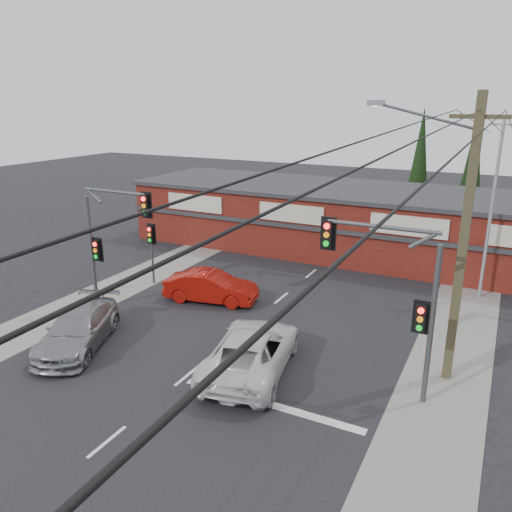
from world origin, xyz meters
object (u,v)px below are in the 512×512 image
at_px(utility_pole, 460,234).
at_px(shop_building, 328,217).
at_px(silver_suv, 78,329).
at_px(white_suv, 252,350).
at_px(red_sedan, 211,287).

bearing_deg(utility_pole, shop_building, 123.76).
height_order(silver_suv, utility_pole, utility_pole).
xyz_separation_m(silver_suv, shop_building, (4.27, 18.30, 1.37)).
bearing_deg(shop_building, white_suv, -80.16).
height_order(white_suv, silver_suv, white_suv).
distance_m(white_suv, red_sedan, 7.05).
xyz_separation_m(white_suv, utility_pole, (6.45, 2.77, 4.58)).
xyz_separation_m(shop_building, utility_pole, (9.36, -14.00, 3.26)).
bearing_deg(white_suv, silver_suv, 0.83).
relative_size(white_suv, red_sedan, 1.27).
bearing_deg(shop_building, red_sedan, -99.72).
distance_m(white_suv, shop_building, 17.07).
relative_size(red_sedan, shop_building, 0.17).
bearing_deg(silver_suv, utility_pole, -5.47).
bearing_deg(silver_suv, red_sedan, 48.00).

